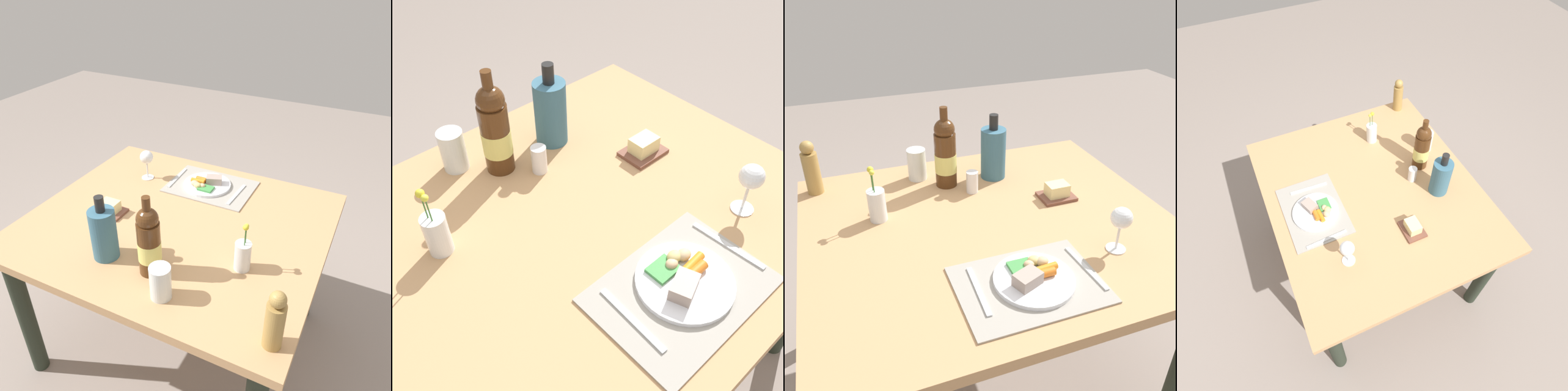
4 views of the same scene
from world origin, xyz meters
TOP-DOWN VIEW (x-y plane):
  - ground_plane at (0.00, 0.00)m, footprint 8.00×8.00m
  - dining_table at (0.00, 0.00)m, footprint 1.25×1.08m
  - placemat at (-0.01, -0.32)m, footprint 0.41×0.30m
  - dinner_plate at (0.01, -0.32)m, footprint 0.23×0.23m
  - fork at (-0.15, -0.30)m, footprint 0.02×0.20m
  - knife at (0.18, -0.32)m, footprint 0.02×0.20m
  - water_tumbler at (-0.16, 0.41)m, footprint 0.07×0.07m
  - flower_vase at (-0.36, 0.16)m, footprint 0.06×0.06m
  - pepper_mill at (-0.56, 0.43)m, footprint 0.06×0.06m
  - wine_glass at (0.32, -0.27)m, footprint 0.07×0.07m
  - salt_shaker at (0.01, 0.23)m, footprint 0.05×0.05m
  - butter_dish at (0.29, 0.08)m, footprint 0.13×0.10m
  - cooler_bottle at (0.13, 0.32)m, footprint 0.10×0.10m
  - wine_bottle at (-0.07, 0.32)m, footprint 0.09×0.09m

SIDE VIEW (x-z plane):
  - ground_plane at x=0.00m, z-range 0.00..0.00m
  - dining_table at x=0.00m, z-range 0.27..1.03m
  - placemat at x=-0.01m, z-range 0.76..0.77m
  - fork at x=-0.15m, z-range 0.77..0.77m
  - knife at x=0.18m, z-range 0.77..0.77m
  - dinner_plate at x=0.01m, z-range 0.76..0.81m
  - butter_dish at x=0.29m, z-range 0.76..0.81m
  - salt_shaker at x=0.01m, z-range 0.76..0.85m
  - water_tumbler at x=-0.16m, z-range 0.75..0.88m
  - flower_vase at x=-0.36m, z-range 0.72..0.93m
  - pepper_mill at x=-0.56m, z-range 0.76..0.97m
  - cooler_bottle at x=0.13m, z-range 0.74..1.00m
  - wine_glass at x=0.32m, z-range 0.80..0.95m
  - wine_bottle at x=-0.07m, z-range 0.74..1.06m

